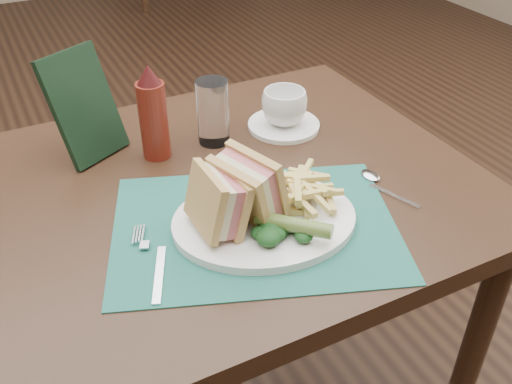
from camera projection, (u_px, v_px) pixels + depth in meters
floor at (169, 296)px, 1.83m from camera, size 7.00×7.00×0.00m
wall_back at (14, 2)px, 4.38m from camera, size 6.00×0.00×6.00m
table_main at (231, 322)px, 1.25m from camera, size 0.90×0.75×0.75m
placemat at (255, 227)px, 0.92m from camera, size 0.54×0.46×0.00m
plate at (264, 220)px, 0.92m from camera, size 0.35×0.30×0.01m
sandwich_half_a at (205, 204)px, 0.86m from camera, size 0.08×0.11×0.10m
sandwich_half_b at (239, 191)px, 0.88m from camera, size 0.11×0.13×0.11m
kale_garnish at (283, 232)px, 0.87m from camera, size 0.11×0.08×0.03m
pickle_spear at (294, 225)px, 0.87m from camera, size 0.10×0.10×0.03m
fries_pile at (301, 186)px, 0.95m from camera, size 0.18×0.20×0.05m
fork at (152, 260)px, 0.85m from camera, size 0.10×0.17×0.01m
spoon at (386, 187)px, 1.01m from camera, size 0.08×0.15×0.01m
saucer at (284, 125)px, 1.19m from camera, size 0.18×0.18×0.01m
coffee_cup at (284, 107)px, 1.17m from camera, size 0.13×0.13×0.07m
drinking_glass at (213, 112)px, 1.11m from camera, size 0.06×0.06×0.13m
ketchup_bottle at (153, 112)px, 1.05m from camera, size 0.06×0.06×0.19m
check_presenter at (84, 106)px, 1.05m from camera, size 0.15×0.13×0.20m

